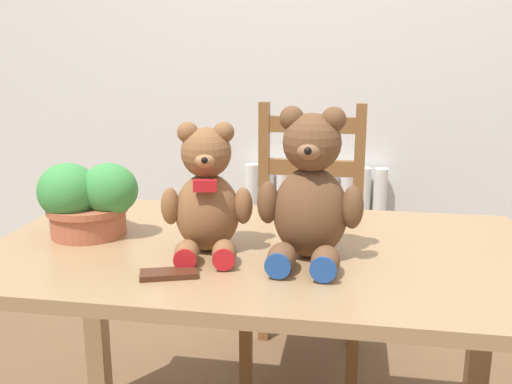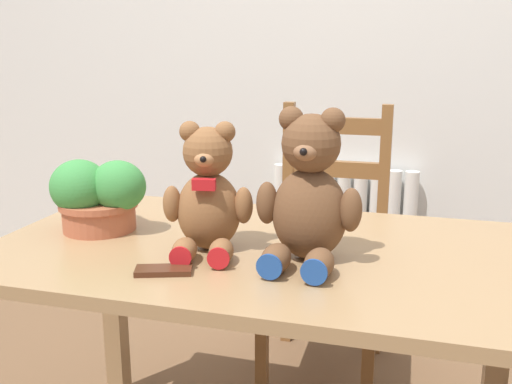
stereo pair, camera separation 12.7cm
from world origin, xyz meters
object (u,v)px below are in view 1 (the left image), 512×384
Objects in this scene: wooden_chair_behind at (306,248)px; teddy_bear_right at (310,195)px; chocolate_bar at (169,274)px; teddy_bear_left at (207,198)px; potted_plant at (87,200)px.

wooden_chair_behind is 0.88m from teddy_bear_right.
teddy_bear_right reaches higher than chocolate_bar.
chocolate_bar is at bearing 64.57° from teddy_bear_left.
potted_plant is 2.07× the size of chocolate_bar.
wooden_chair_behind is 2.90× the size of teddy_bear_right.
wooden_chair_behind is 0.88m from teddy_bear_left.
wooden_chair_behind reaches higher than potted_plant.
teddy_bear_left reaches higher than potted_plant.
potted_plant is at bearing -4.24° from teddy_bear_right.
teddy_bear_left is 0.33m from potted_plant.
wooden_chair_behind is at bearing -113.21° from teddy_bear_left.
potted_plant is at bearing 55.69° from wooden_chair_behind.
teddy_bear_right is at bearing 30.31° from chocolate_bar.
chocolate_bar is (0.28, -0.22, -0.09)m from potted_plant.
teddy_bear_right is at bearing -6.58° from potted_plant.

